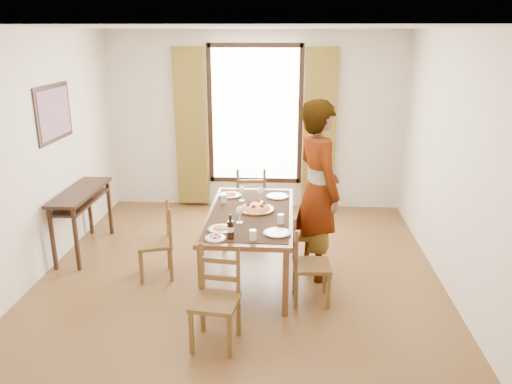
# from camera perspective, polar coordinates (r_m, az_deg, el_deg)

# --- Properties ---
(ground) EXTENTS (5.00, 5.00, 0.00)m
(ground) POSITION_cam_1_polar(r_m,az_deg,el_deg) (5.75, -1.86, -9.70)
(ground) COLOR #452D15
(ground) RESTS_ON ground
(room_shell) EXTENTS (4.60, 5.10, 2.74)m
(room_shell) POSITION_cam_1_polar(r_m,az_deg,el_deg) (5.34, -1.93, 5.78)
(room_shell) COLOR silver
(room_shell) RESTS_ON ground
(console_table) EXTENTS (0.38, 1.20, 0.80)m
(console_table) POSITION_cam_1_polar(r_m,az_deg,el_deg) (6.53, -19.39, -0.79)
(console_table) COLOR black
(console_table) RESTS_ON ground
(dining_table) EXTENTS (0.94, 1.81, 0.76)m
(dining_table) POSITION_cam_1_polar(r_m,az_deg,el_deg) (5.53, -0.67, -2.98)
(dining_table) COLOR brown
(dining_table) RESTS_ON ground
(chair_west) EXTENTS (0.47, 0.47, 0.85)m
(chair_west) POSITION_cam_1_polar(r_m,az_deg,el_deg) (5.72, -11.19, -5.81)
(chair_west) COLOR brown
(chair_west) RESTS_ON ground
(chair_north) EXTENTS (0.45, 0.45, 0.93)m
(chair_north) POSITION_cam_1_polar(r_m,az_deg,el_deg) (6.85, -0.58, -1.08)
(chair_north) COLOR brown
(chair_north) RESTS_ON ground
(chair_south) EXTENTS (0.44, 0.44, 0.89)m
(chair_south) POSITION_cam_1_polar(r_m,az_deg,el_deg) (4.48, -4.59, -12.30)
(chair_south) COLOR brown
(chair_south) RESTS_ON ground
(chair_east) EXTENTS (0.40, 0.40, 0.84)m
(chair_east) POSITION_cam_1_polar(r_m,az_deg,el_deg) (5.14, 6.02, -8.42)
(chair_east) COLOR brown
(chair_east) RESTS_ON ground
(man) EXTENTS (1.08, 1.01, 2.00)m
(man) POSITION_cam_1_polar(r_m,az_deg,el_deg) (5.50, 7.11, 0.16)
(man) COLOR #9B9FA3
(man) RESTS_ON ground
(plate_sw) EXTENTS (0.27, 0.27, 0.05)m
(plate_sw) POSITION_cam_1_polar(r_m,az_deg,el_deg) (5.03, -4.06, -4.09)
(plate_sw) COLOR silver
(plate_sw) RESTS_ON dining_table
(plate_se) EXTENTS (0.27, 0.27, 0.05)m
(plate_se) POSITION_cam_1_polar(r_m,az_deg,el_deg) (4.94, 2.42, -4.51)
(plate_se) COLOR silver
(plate_se) RESTS_ON dining_table
(plate_nw) EXTENTS (0.27, 0.27, 0.05)m
(plate_nw) POSITION_cam_1_polar(r_m,az_deg,el_deg) (6.06, -2.97, -0.21)
(plate_nw) COLOR silver
(plate_nw) RESTS_ON dining_table
(plate_ne) EXTENTS (0.27, 0.27, 0.05)m
(plate_ne) POSITION_cam_1_polar(r_m,az_deg,el_deg) (6.01, 2.46, -0.34)
(plate_ne) COLOR silver
(plate_ne) RESTS_ON dining_table
(pasta_platter) EXTENTS (0.40, 0.40, 0.10)m
(pasta_platter) POSITION_cam_1_polar(r_m,az_deg,el_deg) (5.55, 0.01, -1.65)
(pasta_platter) COLOR #DA4A1B
(pasta_platter) RESTS_ON dining_table
(caprese_plate) EXTENTS (0.20, 0.20, 0.04)m
(caprese_plate) POSITION_cam_1_polar(r_m,az_deg,el_deg) (4.84, -4.66, -5.13)
(caprese_plate) COLOR silver
(caprese_plate) RESTS_ON dining_table
(wine_glass_a) EXTENTS (0.08, 0.08, 0.18)m
(wine_glass_a) POSITION_cam_1_polar(r_m,az_deg,el_deg) (5.19, -1.90, -2.60)
(wine_glass_a) COLOR white
(wine_glass_a) RESTS_ON dining_table
(wine_glass_b) EXTENTS (0.08, 0.08, 0.18)m
(wine_glass_b) POSITION_cam_1_polar(r_m,az_deg,el_deg) (5.81, 0.49, -0.31)
(wine_glass_b) COLOR white
(wine_glass_b) RESTS_ON dining_table
(wine_glass_c) EXTENTS (0.08, 0.08, 0.18)m
(wine_glass_c) POSITION_cam_1_polar(r_m,az_deg,el_deg) (5.85, -1.65, -0.18)
(wine_glass_c) COLOR white
(wine_glass_c) RESTS_ON dining_table
(tumbler_a) EXTENTS (0.07, 0.07, 0.10)m
(tumbler_a) POSITION_cam_1_polar(r_m,az_deg,el_deg) (5.19, 2.84, -3.09)
(tumbler_a) COLOR silver
(tumbler_a) RESTS_ON dining_table
(tumbler_b) EXTENTS (0.07, 0.07, 0.10)m
(tumbler_b) POSITION_cam_1_polar(r_m,az_deg,el_deg) (5.81, -3.69, -0.77)
(tumbler_b) COLOR silver
(tumbler_b) RESTS_ON dining_table
(tumbler_c) EXTENTS (0.07, 0.07, 0.10)m
(tumbler_c) POSITION_cam_1_polar(r_m,az_deg,el_deg) (4.79, -0.36, -4.93)
(tumbler_c) COLOR silver
(tumbler_c) RESTS_ON dining_table
(wine_bottle) EXTENTS (0.07, 0.07, 0.25)m
(wine_bottle) POSITION_cam_1_polar(r_m,az_deg,el_deg) (4.80, -2.94, -3.96)
(wine_bottle) COLOR black
(wine_bottle) RESTS_ON dining_table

